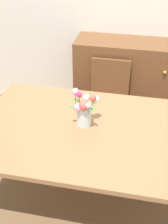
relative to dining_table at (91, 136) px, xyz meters
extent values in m
plane|color=brown|center=(0.00, 0.00, -0.68)|extent=(12.00, 12.00, 0.00)
cube|color=#9E7047|center=(0.00, 0.00, 0.05)|extent=(1.85, 1.20, 0.04)
cylinder|color=#9E7047|center=(-0.84, 0.52, -0.32)|extent=(0.07, 0.07, 0.71)
cube|color=brown|center=(0.01, 0.86, -0.22)|extent=(0.42, 0.42, 0.04)
cylinder|color=brown|center=(0.19, 0.68, -0.46)|extent=(0.04, 0.04, 0.44)
cylinder|color=brown|center=(-0.17, 0.68, -0.46)|extent=(0.04, 0.04, 0.44)
cylinder|color=brown|center=(0.19, 1.04, -0.46)|extent=(0.04, 0.04, 0.44)
cylinder|color=brown|center=(-0.17, 1.04, -0.46)|extent=(0.04, 0.04, 0.44)
cube|color=brown|center=(0.01, 1.05, 0.01)|extent=(0.42, 0.04, 0.42)
cube|color=brown|center=(0.28, 1.33, -0.18)|extent=(1.40, 0.44, 1.00)
sphere|color=#B7933D|center=(-0.02, 1.10, 0.10)|extent=(0.04, 0.04, 0.04)
sphere|color=#B7933D|center=(0.58, 1.10, 0.10)|extent=(0.04, 0.04, 0.04)
sphere|color=#B7933D|center=(-0.02, 1.10, -0.30)|extent=(0.04, 0.04, 0.04)
sphere|color=#B7933D|center=(0.58, 1.10, -0.30)|extent=(0.04, 0.04, 0.04)
cylinder|color=silver|center=(-0.07, 0.06, 0.16)|extent=(0.12, 0.12, 0.17)
sphere|color=#EA9EBC|center=(-0.15, 0.11, 0.34)|extent=(0.06, 0.06, 0.06)
cylinder|color=#478438|center=(-0.15, 0.11, 0.29)|extent=(0.01, 0.01, 0.11)
sphere|color=#EA9EBC|center=(-0.10, 0.00, 0.26)|extent=(0.06, 0.06, 0.06)
cylinder|color=#478438|center=(-0.10, 0.00, 0.25)|extent=(0.01, 0.01, 0.03)
sphere|color=#EA9EBC|center=(-0.01, 0.13, 0.27)|extent=(0.04, 0.04, 0.04)
cylinder|color=#478438|center=(-0.01, 0.13, 0.25)|extent=(0.01, 0.01, 0.04)
sphere|color=white|center=(0.01, 0.13, 0.28)|extent=(0.06, 0.06, 0.06)
cylinder|color=#478438|center=(0.01, 0.13, 0.26)|extent=(0.01, 0.01, 0.05)
sphere|color=white|center=(-0.06, 0.10, 0.30)|extent=(0.06, 0.06, 0.06)
cylinder|color=#478438|center=(-0.06, 0.10, 0.27)|extent=(0.01, 0.01, 0.07)
sphere|color=#E55B4C|center=(-0.01, 0.09, 0.31)|extent=(0.06, 0.06, 0.06)
cylinder|color=#478438|center=(-0.01, 0.09, 0.27)|extent=(0.01, 0.01, 0.08)
sphere|color=#E55B4C|center=(-0.06, 0.00, 0.29)|extent=(0.08, 0.08, 0.08)
cylinder|color=#478438|center=(-0.06, 0.00, 0.26)|extent=(0.01, 0.01, 0.06)
sphere|color=#D12D66|center=(-0.11, 0.07, 0.34)|extent=(0.04, 0.04, 0.04)
cylinder|color=#478438|center=(-0.11, 0.07, 0.28)|extent=(0.01, 0.01, 0.10)
sphere|color=#EA9EBC|center=(-0.02, -0.02, 0.31)|extent=(0.04, 0.04, 0.04)
cylinder|color=#478438|center=(-0.02, -0.02, 0.27)|extent=(0.01, 0.01, 0.07)
ellipsoid|color=#478438|center=(-0.01, 0.02, 0.27)|extent=(0.07, 0.06, 0.02)
ellipsoid|color=#478438|center=(-0.15, 0.03, 0.25)|extent=(0.07, 0.05, 0.03)
ellipsoid|color=#478438|center=(-0.13, 0.10, 0.26)|extent=(0.07, 0.06, 0.01)
ellipsoid|color=#478438|center=(0.01, 0.00, 0.27)|extent=(0.07, 0.06, 0.02)
camera|label=1|loc=(0.35, -1.92, 1.54)|focal=49.24mm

